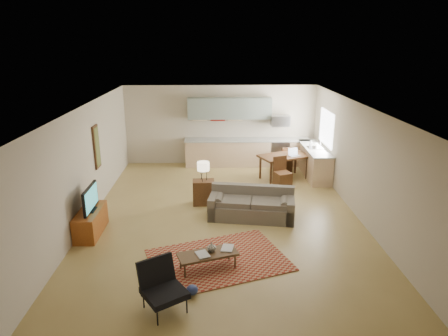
{
  "coord_description": "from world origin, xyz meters",
  "views": [
    {
      "loc": [
        -0.25,
        -8.97,
        4.14
      ],
      "look_at": [
        0.0,
        0.3,
        1.15
      ],
      "focal_mm": 32.0,
      "sensor_mm": 36.0,
      "label": 1
    }
  ],
  "objects_px": {
    "coffee_table": "(208,261)",
    "console_table": "(204,192)",
    "sofa": "(252,204)",
    "armchair": "(164,288)",
    "dining_table": "(284,167)",
    "tv_credenza": "(91,222)"
  },
  "relations": [
    {
      "from": "coffee_table",
      "to": "console_table",
      "type": "bearing_deg",
      "value": 74.11
    },
    {
      "from": "sofa",
      "to": "armchair",
      "type": "height_order",
      "value": "armchair"
    },
    {
      "from": "armchair",
      "to": "dining_table",
      "type": "bearing_deg",
      "value": 31.76
    },
    {
      "from": "console_table",
      "to": "armchair",
      "type": "bearing_deg",
      "value": -99.06
    },
    {
      "from": "tv_credenza",
      "to": "console_table",
      "type": "height_order",
      "value": "console_table"
    },
    {
      "from": "tv_credenza",
      "to": "coffee_table",
      "type": "bearing_deg",
      "value": -30.32
    },
    {
      "from": "coffee_table",
      "to": "tv_credenza",
      "type": "bearing_deg",
      "value": 131.19
    },
    {
      "from": "sofa",
      "to": "tv_credenza",
      "type": "xyz_separation_m",
      "value": [
        -3.66,
        -0.72,
        -0.09
      ]
    },
    {
      "from": "coffee_table",
      "to": "armchair",
      "type": "xyz_separation_m",
      "value": [
        -0.67,
        -1.2,
        0.24
      ]
    },
    {
      "from": "coffee_table",
      "to": "dining_table",
      "type": "distance_m",
      "value": 5.6
    },
    {
      "from": "tv_credenza",
      "to": "dining_table",
      "type": "relative_size",
      "value": 0.8
    },
    {
      "from": "dining_table",
      "to": "console_table",
      "type": "bearing_deg",
      "value": -164.12
    },
    {
      "from": "coffee_table",
      "to": "armchair",
      "type": "bearing_deg",
      "value": -137.67
    },
    {
      "from": "console_table",
      "to": "dining_table",
      "type": "height_order",
      "value": "dining_table"
    },
    {
      "from": "armchair",
      "to": "dining_table",
      "type": "distance_m",
      "value": 6.97
    },
    {
      "from": "sofa",
      "to": "coffee_table",
      "type": "height_order",
      "value": "sofa"
    },
    {
      "from": "coffee_table",
      "to": "console_table",
      "type": "height_order",
      "value": "console_table"
    },
    {
      "from": "armchair",
      "to": "coffee_table",
      "type": "bearing_deg",
      "value": 27.79
    },
    {
      "from": "tv_credenza",
      "to": "armchair",
      "type": "bearing_deg",
      "value": -54.48
    },
    {
      "from": "coffee_table",
      "to": "tv_credenza",
      "type": "distance_m",
      "value": 3.04
    },
    {
      "from": "sofa",
      "to": "coffee_table",
      "type": "relative_size",
      "value": 1.9
    },
    {
      "from": "coffee_table",
      "to": "armchair",
      "type": "distance_m",
      "value": 1.4
    }
  ]
}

